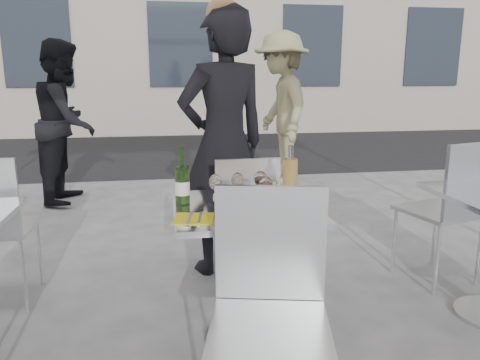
{
  "coord_description": "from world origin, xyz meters",
  "views": [
    {
      "loc": [
        -0.38,
        -2.26,
        1.41
      ],
      "look_at": [
        0.0,
        0.15,
        0.85
      ],
      "focal_mm": 35.0,
      "sensor_mm": 36.0,
      "label": 1
    }
  ],
  "objects": [
    {
      "name": "ground",
      "position": [
        0.0,
        0.0,
        0.0
      ],
      "size": [
        80.0,
        80.0,
        0.0
      ],
      "primitive_type": "plane",
      "color": "slate"
    },
    {
      "name": "street_asphalt",
      "position": [
        0.0,
        6.5,
        0.0
      ],
      "size": [
        24.0,
        5.0,
        0.0
      ],
      "primitive_type": "cube",
      "color": "black",
      "rests_on": "ground"
    },
    {
      "name": "main_table",
      "position": [
        0.0,
        0.0,
        0.54
      ],
      "size": [
        0.72,
        0.72,
        0.75
      ],
      "color": "#B7BABF",
      "rests_on": "ground"
    },
    {
      "name": "chair_far",
      "position": [
        0.1,
        0.63,
        0.53
      ],
      "size": [
        0.42,
        0.43,
        0.9
      ],
      "rotation": [
        0.0,
        0.0,
        3.16
      ],
      "color": "silver",
      "rests_on": "ground"
    },
    {
      "name": "chair_near",
      "position": [
        -0.01,
        -0.64,
        0.58
      ],
      "size": [
        0.53,
        0.54,
        0.98
      ],
      "rotation": [
        0.0,
        0.0,
        -0.22
      ],
      "color": "silver",
      "rests_on": "ground"
    },
    {
      "name": "side_chair_rfar",
      "position": [
        1.46,
        0.44,
        0.59
      ],
      "size": [
        0.56,
        0.57,
        0.99
      ],
      "rotation": [
        0.0,
        0.0,
        3.41
      ],
      "color": "silver",
      "rests_on": "ground"
    },
    {
      "name": "woman_diner",
      "position": [
        0.01,
        0.96,
        0.92
      ],
      "size": [
        0.79,
        0.65,
        1.85
      ],
      "primitive_type": "imported",
      "rotation": [
        0.0,
        0.0,
        3.5
      ],
      "color": "black",
      "rests_on": "ground"
    },
    {
      "name": "pedestrian_a",
      "position": [
        -1.46,
        3.11,
        0.88
      ],
      "size": [
        0.74,
        0.91,
        1.76
      ],
      "primitive_type": "imported",
      "rotation": [
        0.0,
        0.0,
        1.49
      ],
      "color": "black",
      "rests_on": "ground"
    },
    {
      "name": "pedestrian_b",
      "position": [
        1.09,
        3.64,
        0.96
      ],
      "size": [
        0.78,
        1.28,
        1.92
      ],
      "primitive_type": "imported",
      "rotation": [
        0.0,
        0.0,
        4.77
      ],
      "color": "#8D865B",
      "rests_on": "ground"
    },
    {
      "name": "pizza_near",
      "position": [
        -0.01,
        -0.14,
        0.76
      ],
      "size": [
        0.31,
        0.31,
        0.02
      ],
      "color": "#E6AB59",
      "rests_on": "main_table"
    },
    {
      "name": "pizza_far",
      "position": [
        0.02,
        0.16,
        0.77
      ],
      "size": [
        0.33,
        0.33,
        0.03
      ],
      "color": "white",
      "rests_on": "main_table"
    },
    {
      "name": "salad_plate",
      "position": [
        -0.03,
        0.02,
        0.79
      ],
      "size": [
        0.22,
        0.22,
        0.09
      ],
      "color": "white",
      "rests_on": "main_table"
    },
    {
      "name": "wine_bottle",
      "position": [
        -0.31,
        0.06,
        0.86
      ],
      "size": [
        0.07,
        0.08,
        0.29
      ],
      "color": "#2F5620",
      "rests_on": "main_table"
    },
    {
      "name": "carafe",
      "position": [
        0.26,
        0.08,
        0.87
      ],
      "size": [
        0.08,
        0.08,
        0.29
      ],
      "color": "tan",
      "rests_on": "main_table"
    },
    {
      "name": "sugar_shaker",
      "position": [
        0.16,
        0.07,
        0.8
      ],
      "size": [
        0.06,
        0.06,
        0.11
      ],
      "color": "white",
      "rests_on": "main_table"
    },
    {
      "name": "wineglass_white_a",
      "position": [
        -0.14,
        0.06,
        0.86
      ],
      "size": [
        0.07,
        0.07,
        0.16
      ],
      "color": "white",
      "rests_on": "main_table"
    },
    {
      "name": "wineglass_white_b",
      "position": [
        -0.02,
        0.08,
        0.86
      ],
      "size": [
        0.07,
        0.07,
        0.16
      ],
      "color": "white",
      "rests_on": "main_table"
    },
    {
      "name": "wineglass_red_a",
      "position": [
        0.1,
        -0.03,
        0.86
      ],
      "size": [
        0.07,
        0.07,
        0.16
      ],
      "color": "white",
      "rests_on": "main_table"
    },
    {
      "name": "wineglass_red_b",
      "position": [
        0.1,
        0.1,
        0.86
      ],
      "size": [
        0.07,
        0.07,
        0.16
      ],
      "color": "white",
      "rests_on": "main_table"
    },
    {
      "name": "napkin_left",
      "position": [
        -0.27,
        -0.18,
        0.75
      ],
      "size": [
        0.21,
        0.21,
        0.01
      ],
      "rotation": [
        0.0,
        0.0,
        -0.17
      ],
      "color": "yellow",
      "rests_on": "main_table"
    },
    {
      "name": "napkin_right",
      "position": [
        0.24,
        -0.22,
        0.75
      ],
      "size": [
        0.18,
        0.2,
        0.01
      ],
      "rotation": [
        0.0,
        0.0,
        -0.02
      ],
      "color": "yellow",
      "rests_on": "main_table"
    }
  ]
}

